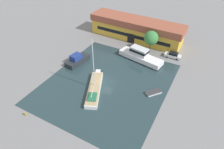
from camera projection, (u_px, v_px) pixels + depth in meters
ground_plane at (107, 83)px, 47.86m from camera, size 440.00×440.00×0.00m
water_canal at (107, 83)px, 47.86m from camera, size 27.38×31.42×0.01m
warehouse_building at (136, 29)px, 63.96m from camera, size 30.46×8.11×6.52m
quay_tree_near_building at (151, 38)px, 56.46m from camera, size 4.11×4.11×6.57m
parked_car at (173, 55)px, 56.23m from camera, size 4.52×1.96×1.64m
sailboat_moored at (95, 88)px, 45.43m from camera, size 7.22×12.46×12.87m
motor_cruiser at (140, 56)px, 55.05m from camera, size 13.10×5.76×3.61m
small_dinghy at (154, 92)px, 44.87m from camera, size 3.48×3.79×0.55m
cabin_boat at (77, 60)px, 54.06m from camera, size 3.84×7.42×2.76m
mooring_bollard at (25, 114)px, 39.69m from camera, size 0.38×0.38×0.87m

